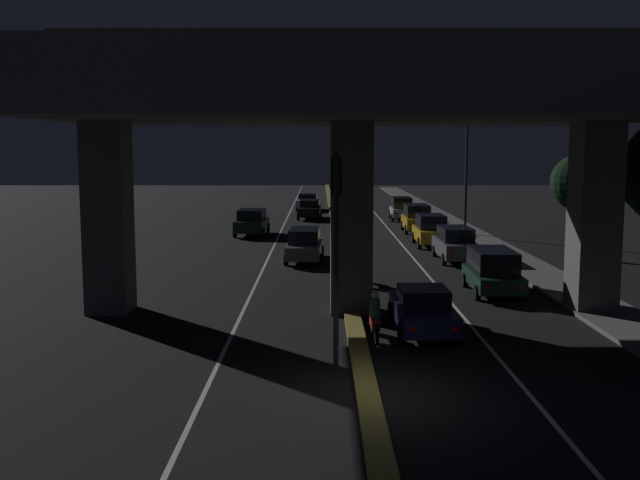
% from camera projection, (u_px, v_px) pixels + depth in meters
% --- Properties ---
extents(ground_plane, '(200.00, 200.00, 0.00)m').
position_uv_depth(ground_plane, '(365.00, 396.00, 17.33)').
color(ground_plane, black).
extents(lane_line_left_inner, '(0.12, 126.00, 0.00)m').
position_uv_depth(lane_line_left_inner, '(279.00, 231.00, 52.06)').
color(lane_line_left_inner, beige).
rests_on(lane_line_left_inner, ground_plane).
extents(lane_line_right_inner, '(0.12, 126.00, 0.00)m').
position_uv_depth(lane_line_right_inner, '(388.00, 231.00, 52.09)').
color(lane_line_right_inner, beige).
rests_on(lane_line_right_inner, ground_plane).
extents(median_divider, '(0.53, 126.00, 0.20)m').
position_uv_depth(median_divider, '(333.00, 229.00, 52.06)').
color(median_divider, olive).
rests_on(median_divider, ground_plane).
extents(sidewalk_right, '(2.39, 126.00, 0.14)m').
position_uv_depth(sidewalk_right, '(482.00, 242.00, 45.14)').
color(sidewalk_right, '#5B5956').
rests_on(sidewalk_right, ground_plane).
extents(elevated_overpass, '(20.63, 11.28, 9.70)m').
position_uv_depth(elevated_overpass, '(349.00, 99.00, 25.51)').
color(elevated_overpass, '#5B5956').
rests_on(elevated_overpass, ground_plane).
extents(traffic_light_left_of_median, '(0.30, 0.49, 5.66)m').
position_uv_depth(traffic_light_left_of_median, '(334.00, 221.00, 19.36)').
color(traffic_light_left_of_median, black).
rests_on(traffic_light_left_of_median, ground_plane).
extents(street_lamp, '(2.55, 0.32, 7.97)m').
position_uv_depth(street_lamp, '(459.00, 163.00, 48.64)').
color(street_lamp, '#2D2D30').
rests_on(street_lamp, ground_plane).
extents(car_dark_blue_lead, '(1.84, 4.44, 1.47)m').
position_uv_depth(car_dark_blue_lead, '(420.00, 310.00, 23.11)').
color(car_dark_blue_lead, '#141938').
rests_on(car_dark_blue_lead, ground_plane).
extents(car_dark_green_second, '(2.00, 4.27, 1.75)m').
position_uv_depth(car_dark_green_second, '(490.00, 270.00, 29.59)').
color(car_dark_green_second, black).
rests_on(car_dark_green_second, ground_plane).
extents(car_grey_third, '(1.86, 4.62, 1.73)m').
position_uv_depth(car_grey_third, '(453.00, 243.00, 38.18)').
color(car_grey_third, '#515459').
rests_on(car_grey_third, ground_plane).
extents(car_taxi_yellow_fourth, '(1.91, 4.35, 1.85)m').
position_uv_depth(car_taxi_yellow_fourth, '(428.00, 230.00, 44.00)').
color(car_taxi_yellow_fourth, gold).
rests_on(car_taxi_yellow_fourth, ground_plane).
extents(car_taxi_yellow_fifth, '(1.96, 4.22, 1.90)m').
position_uv_depth(car_taxi_yellow_fifth, '(414.00, 218.00, 51.20)').
color(car_taxi_yellow_fifth, gold).
rests_on(car_taxi_yellow_fifth, ground_plane).
extents(car_white_sixth, '(1.90, 4.14, 1.83)m').
position_uv_depth(car_white_sixth, '(399.00, 208.00, 59.96)').
color(car_white_sixth, silver).
rests_on(car_white_sixth, ground_plane).
extents(car_grey_lead_oncoming, '(1.99, 4.82, 1.66)m').
position_uv_depth(car_grey_lead_oncoming, '(302.00, 244.00, 38.10)').
color(car_grey_lead_oncoming, '#515459').
rests_on(car_grey_lead_oncoming, ground_plane).
extents(car_dark_green_second_oncoming, '(2.18, 4.36, 1.72)m').
position_uv_depth(car_dark_green_second_oncoming, '(250.00, 222.00, 49.34)').
color(car_dark_green_second_oncoming, black).
rests_on(car_dark_green_second_oncoming, ground_plane).
extents(car_black_third_oncoming, '(2.01, 4.73, 1.55)m').
position_uv_depth(car_black_third_oncoming, '(307.00, 209.00, 60.98)').
color(car_black_third_oncoming, black).
rests_on(car_black_third_oncoming, ground_plane).
extents(car_white_fourth_oncoming, '(2.13, 4.32, 1.50)m').
position_uv_depth(car_white_fourth_oncoming, '(305.00, 202.00, 69.56)').
color(car_white_fourth_oncoming, silver).
rests_on(car_white_fourth_oncoming, ground_plane).
extents(motorcycle_red_filtering_near, '(0.33, 1.85, 1.46)m').
position_uv_depth(motorcycle_red_filtering_near, '(373.00, 319.00, 22.49)').
color(motorcycle_red_filtering_near, black).
rests_on(motorcycle_red_filtering_near, ground_plane).
extents(motorcycle_black_filtering_mid, '(0.34, 1.70, 1.42)m').
position_uv_depth(motorcycle_black_filtering_mid, '(366.00, 271.00, 31.22)').
color(motorcycle_black_filtering_mid, black).
rests_on(motorcycle_black_filtering_mid, ground_plane).
extents(roadside_tree_kerbside_mid, '(2.93, 2.93, 5.42)m').
position_uv_depth(roadside_tree_kerbside_mid, '(576.00, 183.00, 38.90)').
color(roadside_tree_kerbside_mid, '#38281C').
rests_on(roadside_tree_kerbside_mid, ground_plane).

